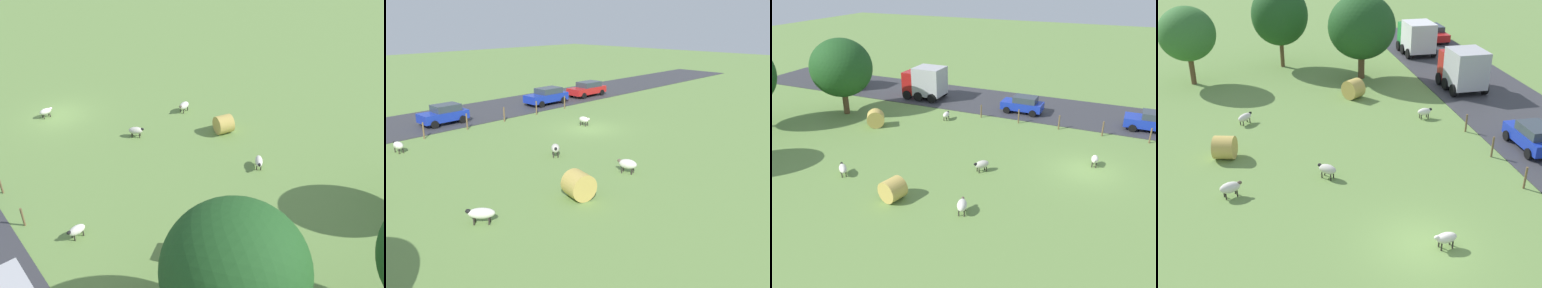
% 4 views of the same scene
% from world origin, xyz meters
% --- Properties ---
extents(ground_plane, '(160.00, 160.00, 0.00)m').
position_xyz_m(ground_plane, '(0.00, 0.00, 0.00)').
color(ground_plane, '#6B8E47').
extents(road_strip, '(8.00, 80.00, 0.06)m').
position_xyz_m(road_strip, '(11.45, 0.00, 0.03)').
color(road_strip, '#38383D').
rests_on(road_strip, ground_plane).
extents(sheep_0, '(1.21, 0.85, 0.82)m').
position_xyz_m(sheep_0, '(-8.06, 5.66, 0.54)').
color(sheep_0, silver).
rests_on(sheep_0, ground_plane).
extents(sheep_1, '(1.08, 0.57, 0.75)m').
position_xyz_m(sheep_1, '(4.93, 13.08, 0.50)').
color(sheep_1, silver).
rests_on(sheep_1, ground_plane).
extents(sheep_2, '(1.11, 1.06, 0.80)m').
position_xyz_m(sheep_2, '(-2.99, 6.48, 0.53)').
color(sheep_2, beige).
rests_on(sheep_2, ground_plane).
extents(sheep_3, '(1.14, 1.17, 0.73)m').
position_xyz_m(sheep_3, '(-7.19, 14.74, 0.48)').
color(sheep_3, silver).
rests_on(sheep_3, ground_plane).
extents(sheep_4, '(1.08, 0.54, 0.76)m').
position_xyz_m(sheep_4, '(0.95, -0.40, 0.52)').
color(sheep_4, silver).
rests_on(sheep_4, ground_plane).
extents(hay_bale_0, '(1.48, 1.61, 1.36)m').
position_xyz_m(hay_bale_0, '(-8.40, 9.99, 0.68)').
color(hay_bale_0, tan).
rests_on(hay_bale_0, ground_plane).
extents(fence_post_0, '(0.12, 0.12, 1.26)m').
position_xyz_m(fence_post_0, '(6.81, -3.88, 0.63)').
color(fence_post_0, brown).
rests_on(fence_post_0, ground_plane).
extents(fence_post_1, '(0.12, 0.12, 1.26)m').
position_xyz_m(fence_post_1, '(6.81, -0.31, 0.63)').
color(fence_post_1, brown).
rests_on(fence_post_1, ground_plane).
extents(fence_post_2, '(0.12, 0.12, 1.25)m').
position_xyz_m(fence_post_2, '(6.81, 3.27, 0.63)').
color(fence_post_2, brown).
rests_on(fence_post_2, ground_plane).
extents(fence_post_3, '(0.12, 0.12, 1.29)m').
position_xyz_m(fence_post_3, '(6.81, 6.85, 0.64)').
color(fence_post_3, brown).
rests_on(fence_post_3, ground_plane).
extents(fence_post_4, '(0.12, 0.12, 1.22)m').
position_xyz_m(fence_post_4, '(6.81, 10.42, 0.61)').
color(fence_post_4, brown).
rests_on(fence_post_4, ground_plane).
extents(car_0, '(2.14, 4.49, 1.63)m').
position_xyz_m(car_0, '(9.58, -4.07, 0.91)').
color(car_0, '#1933B2').
rests_on(car_0, road_strip).
extents(car_1, '(1.96, 3.86, 1.60)m').
position_xyz_m(car_1, '(9.58, 7.26, 0.89)').
color(car_1, '#1933B2').
rests_on(car_1, road_strip).
extents(car_3, '(2.15, 4.54, 1.57)m').
position_xyz_m(car_3, '(9.67, -10.24, 0.88)').
color(car_3, red).
rests_on(car_3, road_strip).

